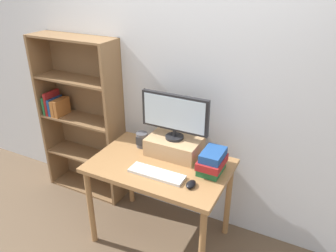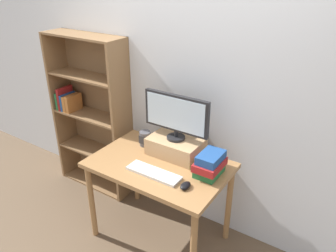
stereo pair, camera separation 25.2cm
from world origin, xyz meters
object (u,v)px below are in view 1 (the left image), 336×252
Objects in this scene: book_stack at (212,162)px; desk_speaker at (142,140)px; computer_monitor at (175,115)px; computer_mouse at (191,184)px; keyboard at (157,174)px; bookshelf_unit at (81,117)px; desk at (160,174)px; riser_box at (174,146)px.

book_stack is 0.69m from desk_speaker.
computer_monitor is 4.40× the size of desk_speaker.
desk_speaker is (-0.30, -0.02, -0.29)m from computer_monitor.
book_stack is at bearing -8.48° from desk_speaker.
desk_speaker is (-0.61, 0.34, 0.05)m from computer_mouse.
keyboard is at bearing -45.34° from desk_speaker.
bookshelf_unit is 6.35× the size of book_stack.
bookshelf_unit reaches higher than keyboard.
desk is at bearing -16.70° from bookshelf_unit.
desk_speaker is (-0.30, -0.02, -0.01)m from riser_box.
computer_mouse reaches higher than keyboard.
bookshelf_unit is at bearing 170.65° from book_stack.
desk is 4.29× the size of book_stack.
keyboard is at bearing -147.50° from book_stack.
computer_monitor is at bearing -90.00° from riser_box.
computer_mouse is 0.40× the size of book_stack.
desk is 2.52× the size of riser_box.
computer_monitor is (1.10, -0.13, 0.30)m from bookshelf_unit.
computer_monitor is 0.42m from desk_speaker.
bookshelf_unit reaches higher than desk.
bookshelf_unit is 1.49m from computer_mouse.
keyboard is 1.71× the size of book_stack.
computer_monitor is 0.49m from keyboard.
bookshelf_unit reaches higher than riser_box.
computer_monitor reaches higher than book_stack.
riser_box is 0.39m from book_stack.
riser_box is 0.29m from computer_monitor.
riser_box is 1.70× the size of book_stack.
desk is 0.45m from book_stack.
riser_box is at bearing 90.00° from computer_monitor.
computer_monitor is at bearing 93.16° from keyboard.
bookshelf_unit is 3.71× the size of keyboard.
desk_speaker is at bearing 150.80° from computer_mouse.
book_stack is 1.97× the size of desk_speaker.
riser_box reaches higher than computer_mouse.
desk_speaker is at bearing 171.52° from book_stack.
computer_monitor is (0.00, -0.00, 0.29)m from riser_box.
desk is at bearing -99.46° from computer_monitor.
book_stack is at bearing 32.50° from keyboard.
book_stack reaches higher than riser_box.
keyboard is at bearing -70.87° from desk.
computer_monitor is 5.52× the size of computer_mouse.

